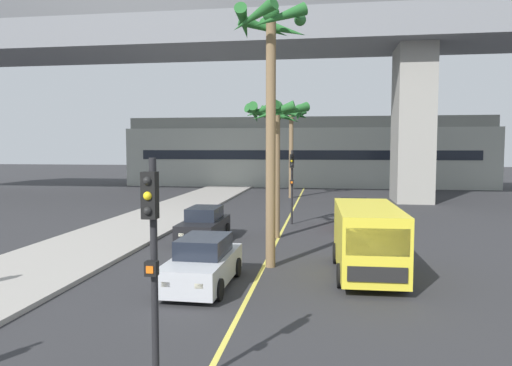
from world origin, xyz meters
TOP-DOWN VIEW (x-y plane):
  - sidewalk_left at (-8.00, 16.00)m, footprint 4.80×80.00m
  - lane_stripe_center at (0.00, 24.00)m, footprint 0.14×56.00m
  - bridge_overpass at (0.69, 38.34)m, footprint 87.09×8.00m
  - pier_building_backdrop at (0.00, 53.49)m, footprint 39.93×8.04m
  - car_queue_front at (3.77, 24.69)m, footprint 1.91×4.14m
  - car_queue_second at (-1.58, 13.28)m, footprint 1.90×4.13m
  - car_queue_third at (-3.40, 20.39)m, footprint 1.84×4.10m
  - delivery_van at (3.64, 15.31)m, footprint 2.25×5.29m
  - traffic_light_median_near at (-0.60, 6.37)m, footprint 0.24×0.37m
  - traffic_light_median_far at (0.34, 25.59)m, footprint 0.24×0.37m
  - palm_tree_near_median at (-0.70, 39.53)m, footprint 2.93×3.00m
  - palm_tree_mid_median at (-0.10, 21.49)m, footprint 3.25×3.25m
  - palm_tree_far_median at (0.23, 15.96)m, footprint 2.82×2.98m

SIDE VIEW (x-z plane):
  - lane_stripe_center at x=0.00m, z-range 0.00..0.01m
  - sidewalk_left at x=-8.00m, z-range 0.00..0.15m
  - car_queue_front at x=3.77m, z-range -0.06..1.50m
  - car_queue_second at x=-1.58m, z-range -0.06..1.50m
  - car_queue_third at x=-3.40m, z-range -0.06..1.50m
  - delivery_van at x=3.64m, z-range 0.11..2.47m
  - traffic_light_median_near at x=-0.60m, z-range 0.61..4.81m
  - traffic_light_median_far at x=0.34m, z-range 0.61..4.81m
  - pier_building_backdrop at x=0.00m, z-range -0.06..7.57m
  - palm_tree_mid_median at x=-0.10m, z-range 2.20..8.77m
  - palm_tree_near_median at x=-0.70m, z-range 2.24..9.93m
  - palm_tree_far_median at x=0.23m, z-range 2.74..12.09m
  - bridge_overpass at x=0.69m, z-range 4.85..21.34m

